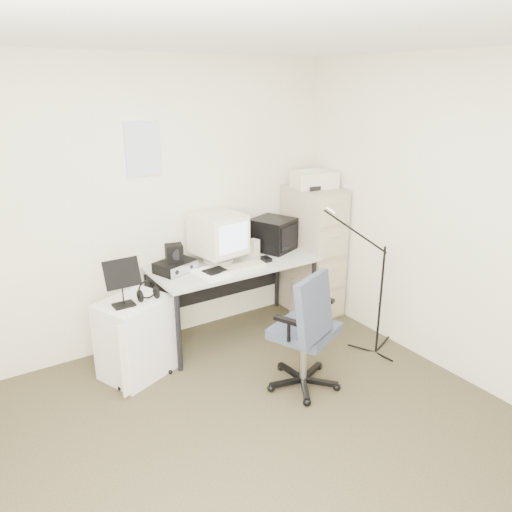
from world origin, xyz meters
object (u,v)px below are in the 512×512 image
office_chair (305,329)px  side_cart (136,338)px  filing_cabinet (313,251)px  desk (234,299)px

office_chair → side_cart: bearing=116.8°
filing_cabinet → desk: size_ratio=0.87×
filing_cabinet → side_cart: (-1.96, -0.18, -0.32)m
desk → side_cart: (-1.01, -0.15, -0.04)m
filing_cabinet → office_chair: size_ratio=1.30×
filing_cabinet → desk: filing_cabinet is taller
desk → side_cart: desk is taller
filing_cabinet → desk: 0.99m
desk → filing_cabinet: bearing=1.8°
side_cart → filing_cabinet: bearing=-17.1°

